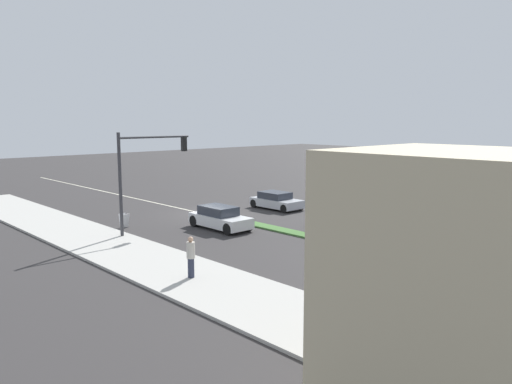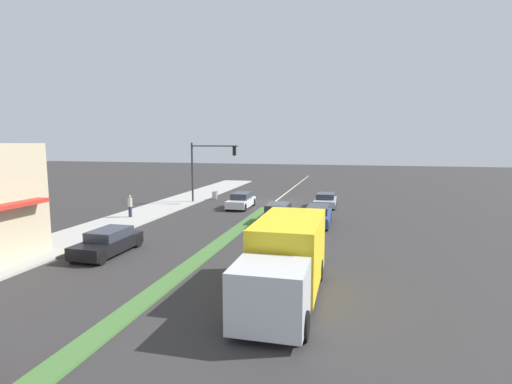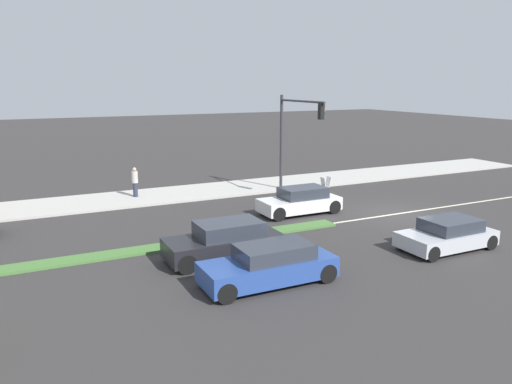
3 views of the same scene
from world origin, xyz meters
name	(u,v)px [view 2 (image 2 of 3)]	position (x,y,z in m)	size (l,w,h in m)	color
ground_plane	(211,251)	(0.00, 18.00, 0.00)	(160.00, 160.00, 0.00)	#333030
sidewalk_right	(62,242)	(9.00, 18.50, 0.06)	(4.00, 73.00, 0.12)	#B2AFA8
median_strip	(114,323)	(0.00, 27.00, 0.05)	(0.90, 46.00, 0.10)	#477538
lane_marking_center	(275,202)	(0.00, 0.00, 0.00)	(0.16, 60.00, 0.01)	beige
traffic_signal_main	(206,162)	(6.12, 2.45, 3.90)	(4.59, 0.34, 5.60)	#333338
pedestrian	(130,206)	(9.11, 10.95, 1.00)	(0.34, 0.34, 1.67)	#282D42
warning_aframe_sign	(215,195)	(6.15, 0.13, 0.43)	(0.45, 0.53, 0.84)	silver
delivery_truck	(286,259)	(-5.00, 23.41, 1.47)	(2.44, 7.50, 2.87)	silver
coupe_blue	(318,216)	(-5.00, 9.82, 0.64)	(1.74, 4.42, 1.32)	#284793
suv_black	(108,242)	(5.00, 19.89, 0.63)	(1.77, 4.25, 1.30)	black
van_white	(241,201)	(2.20, 4.32, 0.64)	(1.73, 4.06, 1.34)	silver
sedan_dark	(278,214)	(-2.20, 10.22, 0.68)	(1.83, 4.32, 1.42)	black
sedan_silver	(325,200)	(-5.00, 1.93, 0.58)	(1.85, 3.84, 1.22)	#B7BABF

